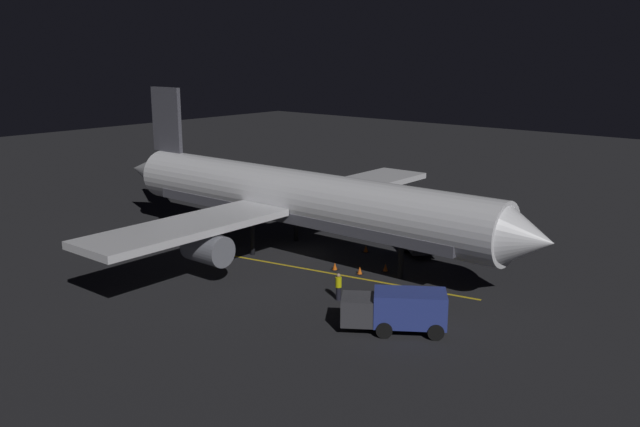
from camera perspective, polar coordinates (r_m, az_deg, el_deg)
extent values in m
cube|color=black|center=(52.13, -1.67, -3.51)|extent=(180.00, 180.00, 0.20)
cube|color=gold|center=(47.96, 0.05, -4.91)|extent=(4.85, 22.66, 0.01)
cylinder|color=white|center=(50.99, -1.70, 1.33)|extent=(4.87, 33.27, 4.18)
cube|color=#4C4C56|center=(51.25, -1.69, 0.07)|extent=(4.56, 28.28, 0.75)
cone|color=white|center=(41.77, 17.05, -2.04)|extent=(4.16, 3.43, 4.09)
cone|color=white|center=(64.48, -14.17, 3.51)|extent=(3.86, 5.09, 3.76)
cube|color=#4C4C56|center=(61.54, -12.82, 7.73)|extent=(0.44, 3.61, 5.63)
cube|color=white|center=(59.50, 3.23, 2.47)|extent=(15.19, 5.12, 0.50)
cylinder|color=slate|center=(58.50, 3.72, 0.87)|extent=(2.17, 3.24, 2.10)
cube|color=white|center=(45.80, -11.25, -1.15)|extent=(15.19, 5.12, 0.50)
cylinder|color=slate|center=(45.75, -9.48, -2.92)|extent=(2.17, 3.24, 2.10)
cylinder|color=black|center=(46.52, 6.83, -4.11)|extent=(0.37, 0.37, 2.31)
cylinder|color=black|center=(55.29, -2.04, -1.16)|extent=(0.37, 0.37, 2.31)
cylinder|color=black|center=(51.79, -5.72, -2.24)|extent=(0.37, 0.37, 2.31)
cube|color=navy|center=(37.95, 7.60, -7.91)|extent=(4.00, 4.45, 1.88)
cube|color=#38383D|center=(38.01, 3.20, -8.08)|extent=(2.67, 2.62, 1.50)
cylinder|color=black|center=(38.27, 5.45, -9.18)|extent=(2.41, 2.07, 0.90)
cylinder|color=black|center=(38.38, 9.65, -9.25)|extent=(2.41, 2.07, 0.90)
cube|color=navy|center=(53.99, 7.88, -1.35)|extent=(4.35, 4.47, 1.95)
cube|color=#38383D|center=(51.28, 8.69, -2.44)|extent=(2.69, 2.68, 1.50)
cylinder|color=black|center=(52.90, 8.24, -2.77)|extent=(2.31, 2.23, 0.90)
cylinder|color=black|center=(55.60, 7.48, -1.94)|extent=(2.31, 2.23, 0.90)
cylinder|color=black|center=(42.56, 1.56, -6.76)|extent=(0.32, 0.32, 0.85)
cylinder|color=yellow|center=(42.30, 1.57, -5.81)|extent=(0.40, 0.40, 0.65)
sphere|color=tan|center=(42.16, 1.57, -5.24)|extent=(0.24, 0.24, 0.24)
cone|color=#EA590F|center=(52.52, 3.90, -2.98)|extent=(0.36, 0.36, 0.55)
cube|color=black|center=(52.59, 3.89, -3.25)|extent=(0.50, 0.50, 0.03)
cone|color=#EA590F|center=(47.40, 3.38, -4.82)|extent=(0.36, 0.36, 0.55)
cube|color=black|center=(47.48, 3.37, -5.12)|extent=(0.50, 0.50, 0.03)
cone|color=#EA590F|center=(48.16, 5.54, -4.56)|extent=(0.36, 0.36, 0.55)
cube|color=black|center=(48.24, 5.54, -4.85)|extent=(0.50, 0.50, 0.03)
cone|color=#EA590F|center=(48.22, 1.26, -4.47)|extent=(0.36, 0.36, 0.55)
cube|color=black|center=(48.30, 1.26, -4.77)|extent=(0.50, 0.50, 0.03)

